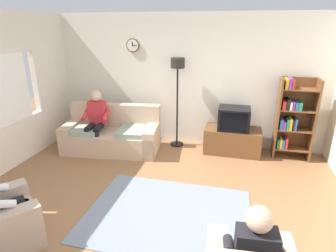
# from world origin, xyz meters

# --- Properties ---
(ground_plane) EXTENTS (12.00, 12.00, 0.00)m
(ground_plane) POSITION_xyz_m (0.00, 0.00, 0.00)
(ground_plane) COLOR #8C603D
(back_wall_assembly) EXTENTS (6.20, 0.17, 2.70)m
(back_wall_assembly) POSITION_xyz_m (-0.00, 2.66, 1.35)
(back_wall_assembly) COLOR silver
(back_wall_assembly) RESTS_ON ground_plane
(couch) EXTENTS (1.99, 1.09, 0.90)m
(couch) POSITION_xyz_m (-1.39, 1.79, 0.31)
(couch) COLOR tan
(couch) RESTS_ON ground_plane
(tv_stand) EXTENTS (1.10, 0.56, 0.51)m
(tv_stand) POSITION_xyz_m (1.02, 2.25, 0.25)
(tv_stand) COLOR brown
(tv_stand) RESTS_ON ground_plane
(tv) EXTENTS (0.60, 0.49, 0.44)m
(tv) POSITION_xyz_m (1.02, 2.23, 0.73)
(tv) COLOR black
(tv) RESTS_ON tv_stand
(bookshelf) EXTENTS (0.68, 0.36, 1.56)m
(bookshelf) POSITION_xyz_m (2.08, 2.32, 0.80)
(bookshelf) COLOR brown
(bookshelf) RESTS_ON ground_plane
(floor_lamp) EXTENTS (0.28, 0.28, 1.85)m
(floor_lamp) POSITION_xyz_m (-0.15, 2.35, 1.45)
(floor_lamp) COLOR black
(floor_lamp) RESTS_ON ground_plane
(area_rug) EXTENTS (2.20, 1.70, 0.01)m
(area_rug) POSITION_xyz_m (0.25, -0.04, 0.01)
(area_rug) COLOR slate
(area_rug) RESTS_ON ground_plane
(person_on_couch) EXTENTS (0.55, 0.57, 1.24)m
(person_on_couch) POSITION_xyz_m (-1.66, 1.68, 0.70)
(person_on_couch) COLOR red
(person_on_couch) RESTS_ON ground_plane
(person_in_right_armchair) EXTENTS (0.54, 0.56, 1.12)m
(person_in_right_armchair) POSITION_xyz_m (1.29, -1.14, 0.60)
(person_in_right_armchair) COLOR black
(person_in_right_armchair) RESTS_ON ground_plane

